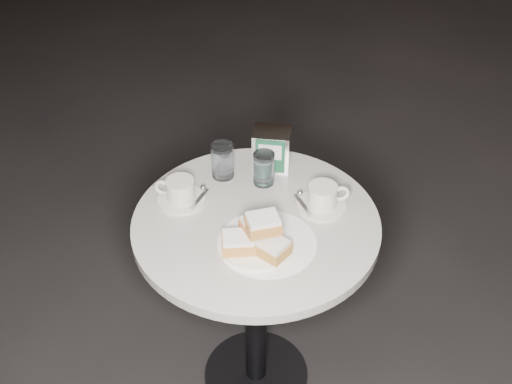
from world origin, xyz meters
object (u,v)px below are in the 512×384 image
object	(u,v)px
cafe_table	(256,269)
water_glass_left	(223,161)
beignet_plate	(257,238)
water_glass_right	(264,169)
coffee_cup_right	(323,198)
napkin_dispenser	(272,149)
coffee_cup_left	(180,192)

from	to	relation	value
cafe_table	water_glass_left	distance (m)	0.34
beignet_plate	water_glass_right	size ratio (longest dim) A/B	2.05
cafe_table	water_glass_right	bearing A→B (deg)	82.52
cafe_table	water_glass_left	world-z (taller)	water_glass_left
beignet_plate	coffee_cup_right	size ratio (longest dim) A/B	1.30
coffee_cup_right	water_glass_left	xyz separation A→B (m)	(-0.29, 0.15, 0.02)
coffee_cup_right	cafe_table	bearing A→B (deg)	-171.30
napkin_dispenser	coffee_cup_left	bearing A→B (deg)	-140.46
beignet_plate	coffee_cup_left	size ratio (longest dim) A/B	1.30
cafe_table	beignet_plate	distance (m)	0.27
coffee_cup_left	coffee_cup_right	size ratio (longest dim) A/B	1.00
water_glass_right	coffee_cup_right	bearing A→B (deg)	-34.39
coffee_cup_right	napkin_dispenser	size ratio (longest dim) A/B	1.25
coffee_cup_left	coffee_cup_right	world-z (taller)	coffee_cup_right
coffee_cup_left	water_glass_left	xyz separation A→B (m)	(0.12, 0.12, 0.02)
coffee_cup_left	coffee_cup_right	xyz separation A→B (m)	(0.41, -0.03, 0.00)
napkin_dispenser	coffee_cup_right	bearing A→B (deg)	-46.19
coffee_cup_right	napkin_dispenser	distance (m)	0.24
coffee_cup_right	water_glass_right	bearing A→B (deg)	137.43
beignet_plate	water_glass_left	world-z (taller)	beignet_plate
coffee_cup_left	beignet_plate	bearing A→B (deg)	-33.47
beignet_plate	coffee_cup_right	xyz separation A→B (m)	(0.19, 0.18, -0.01)
water_glass_left	napkin_dispenser	xyz separation A→B (m)	(0.15, 0.05, 0.01)
water_glass_left	water_glass_right	world-z (taller)	water_glass_left
water_glass_left	napkin_dispenser	bearing A→B (deg)	16.92
water_glass_left	water_glass_right	size ratio (longest dim) A/B	1.07
coffee_cup_right	napkin_dispenser	world-z (taller)	napkin_dispenser
coffee_cup_right	napkin_dispenser	xyz separation A→B (m)	(-0.14, 0.19, 0.03)
water_glass_left	cafe_table	bearing A→B (deg)	-64.08
coffee_cup_left	napkin_dispenser	bearing A→B (deg)	41.31
water_glass_right	coffee_cup_left	bearing A→B (deg)	-160.17
cafe_table	coffee_cup_right	world-z (taller)	coffee_cup_right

